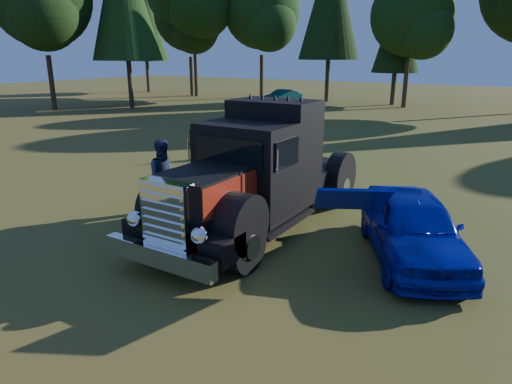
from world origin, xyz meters
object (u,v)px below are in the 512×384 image
object	(u,v)px
spectator_far	(165,177)
distant_teal_car	(282,97)
spectator_near	(200,180)
hotrod_coupe	(412,226)
diamond_t_truck	(255,177)

from	to	relation	value
spectator_far	distant_teal_car	xyz separation A→B (m)	(-10.33, 25.26, -0.37)
distant_teal_car	spectator_near	bearing A→B (deg)	-49.48
spectator_near	distant_teal_car	size ratio (longest dim) A/B	0.47
hotrod_coupe	spectator_near	distance (m)	5.51
distant_teal_car	hotrod_coupe	bearing A→B (deg)	-39.77
hotrod_coupe	distant_teal_car	size ratio (longest dim) A/B	1.19
diamond_t_truck	distant_teal_car	distance (m)	28.14
diamond_t_truck	hotrod_coupe	world-z (taller)	diamond_t_truck
diamond_t_truck	spectator_far	xyz separation A→B (m)	(-2.61, -0.29, -0.30)
diamond_t_truck	distant_teal_car	world-z (taller)	diamond_t_truck
spectator_near	distant_teal_car	xyz separation A→B (m)	(-11.05, 24.74, -0.26)
diamond_t_truck	spectator_near	size ratio (longest dim) A/B	4.12
spectator_near	spectator_far	size ratio (longest dim) A/B	0.89
distant_teal_car	diamond_t_truck	bearing A→B (deg)	-46.16
hotrod_coupe	distant_teal_car	bearing A→B (deg)	123.77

